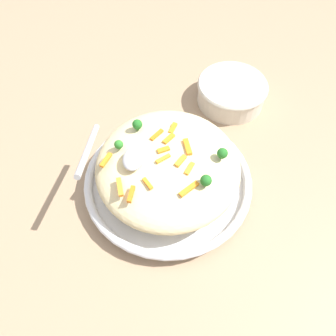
# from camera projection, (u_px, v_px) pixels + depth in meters

# --- Properties ---
(ground_plane) EXTENTS (2.40, 2.40, 0.00)m
(ground_plane) POSITION_uv_depth(u_px,v_px,m) (168.00, 187.00, 0.79)
(ground_plane) COLOR #9E7F60
(serving_bowl) EXTENTS (0.37, 0.37, 0.04)m
(serving_bowl) POSITION_uv_depth(u_px,v_px,m) (168.00, 182.00, 0.77)
(serving_bowl) COLOR silver
(serving_bowl) RESTS_ON ground_plane
(pasta_mound) EXTENTS (0.31, 0.30, 0.09)m
(pasta_mound) POSITION_uv_depth(u_px,v_px,m) (168.00, 166.00, 0.72)
(pasta_mound) COLOR beige
(pasta_mound) RESTS_ON serving_bowl
(carrot_piece_0) EXTENTS (0.02, 0.03, 0.01)m
(carrot_piece_0) POSITION_uv_depth(u_px,v_px,m) (163.00, 150.00, 0.69)
(carrot_piece_0) COLOR orange
(carrot_piece_0) RESTS_ON pasta_mound
(carrot_piece_1) EXTENTS (0.03, 0.02, 0.01)m
(carrot_piece_1) POSITION_uv_depth(u_px,v_px,m) (181.00, 161.00, 0.67)
(carrot_piece_1) COLOR orange
(carrot_piece_1) RESTS_ON pasta_mound
(carrot_piece_2) EXTENTS (0.03, 0.02, 0.01)m
(carrot_piece_2) POSITION_uv_depth(u_px,v_px,m) (148.00, 184.00, 0.65)
(carrot_piece_2) COLOR orange
(carrot_piece_2) RESTS_ON pasta_mound
(carrot_piece_3) EXTENTS (0.04, 0.02, 0.01)m
(carrot_piece_3) POSITION_uv_depth(u_px,v_px,m) (120.00, 187.00, 0.64)
(carrot_piece_3) COLOR orange
(carrot_piece_3) RESTS_ON pasta_mound
(carrot_piece_4) EXTENTS (0.03, 0.02, 0.01)m
(carrot_piece_4) POSITION_uv_depth(u_px,v_px,m) (173.00, 128.00, 0.73)
(carrot_piece_4) COLOR orange
(carrot_piece_4) RESTS_ON pasta_mound
(carrot_piece_5) EXTENTS (0.03, 0.03, 0.01)m
(carrot_piece_5) POSITION_uv_depth(u_px,v_px,m) (168.00, 139.00, 0.70)
(carrot_piece_5) COLOR orange
(carrot_piece_5) RESTS_ON pasta_mound
(carrot_piece_6) EXTENTS (0.04, 0.02, 0.01)m
(carrot_piece_6) POSITION_uv_depth(u_px,v_px,m) (106.00, 160.00, 0.68)
(carrot_piece_6) COLOR orange
(carrot_piece_6) RESTS_ON pasta_mound
(carrot_piece_7) EXTENTS (0.02, 0.03, 0.01)m
(carrot_piece_7) POSITION_uv_depth(u_px,v_px,m) (163.00, 159.00, 0.67)
(carrot_piece_7) COLOR orange
(carrot_piece_7) RESTS_ON pasta_mound
(carrot_piece_8) EXTENTS (0.03, 0.03, 0.01)m
(carrot_piece_8) POSITION_uv_depth(u_px,v_px,m) (157.00, 135.00, 0.71)
(carrot_piece_8) COLOR orange
(carrot_piece_8) RESTS_ON pasta_mound
(carrot_piece_9) EXTENTS (0.04, 0.04, 0.01)m
(carrot_piece_9) POSITION_uv_depth(u_px,v_px,m) (189.00, 189.00, 0.64)
(carrot_piece_9) COLOR orange
(carrot_piece_9) RESTS_ON pasta_mound
(carrot_piece_10) EXTENTS (0.03, 0.01, 0.01)m
(carrot_piece_10) POSITION_uv_depth(u_px,v_px,m) (131.00, 194.00, 0.63)
(carrot_piece_10) COLOR orange
(carrot_piece_10) RESTS_ON pasta_mound
(carrot_piece_11) EXTENTS (0.04, 0.02, 0.01)m
(carrot_piece_11) POSITION_uv_depth(u_px,v_px,m) (187.00, 147.00, 0.69)
(carrot_piece_11) COLOR orange
(carrot_piece_11) RESTS_ON pasta_mound
(carrot_piece_12) EXTENTS (0.03, 0.02, 0.01)m
(carrot_piece_12) POSITION_uv_depth(u_px,v_px,m) (190.00, 168.00, 0.66)
(carrot_piece_12) COLOR orange
(carrot_piece_12) RESTS_ON pasta_mound
(broccoli_floret_0) EXTENTS (0.02, 0.02, 0.02)m
(broccoli_floret_0) POSITION_uv_depth(u_px,v_px,m) (137.00, 125.00, 0.72)
(broccoli_floret_0) COLOR #205B1C
(broccoli_floret_0) RESTS_ON pasta_mound
(broccoli_floret_1) EXTENTS (0.02, 0.02, 0.03)m
(broccoli_floret_1) POSITION_uv_depth(u_px,v_px,m) (222.00, 153.00, 0.68)
(broccoli_floret_1) COLOR #205B1C
(broccoli_floret_1) RESTS_ON pasta_mound
(broccoli_floret_2) EXTENTS (0.02, 0.02, 0.03)m
(broccoli_floret_2) POSITION_uv_depth(u_px,v_px,m) (206.00, 181.00, 0.64)
(broccoli_floret_2) COLOR #205B1C
(broccoli_floret_2) RESTS_ON pasta_mound
(broccoli_floret_3) EXTENTS (0.02, 0.02, 0.02)m
(broccoli_floret_3) POSITION_uv_depth(u_px,v_px,m) (119.00, 145.00, 0.69)
(broccoli_floret_3) COLOR #296820
(broccoli_floret_3) RESTS_ON pasta_mound
(serving_spoon) EXTENTS (0.17, 0.11, 0.07)m
(serving_spoon) POSITION_uv_depth(u_px,v_px,m) (116.00, 155.00, 0.66)
(serving_spoon) COLOR #B7B7BC
(serving_spoon) RESTS_ON pasta_mound
(companion_bowl) EXTENTS (0.19, 0.19, 0.06)m
(companion_bowl) POSITION_uv_depth(u_px,v_px,m) (232.00, 91.00, 0.91)
(companion_bowl) COLOR beige
(companion_bowl) RESTS_ON ground_plane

